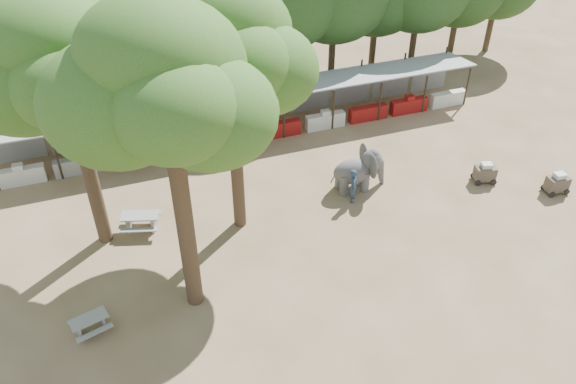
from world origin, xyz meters
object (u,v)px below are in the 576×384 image
object	(u,v)px
picnic_table_far	(141,220)
cart_front	(557,183)
elephant	(359,170)
cart_back	(485,173)
yard_tree_back	(224,47)
yard_tree_left	(59,67)
handler	(353,186)
yard_tree_center	(160,86)
picnic_table_near	(90,323)

from	to	relation	value
picnic_table_far	cart_front	size ratio (longest dim) A/B	1.68
elephant	cart_back	bearing A→B (deg)	-11.76
yard_tree_back	elephant	world-z (taller)	yard_tree_back
yard_tree_left	cart_back	xyz separation A→B (m)	(18.82, -2.19, -7.65)
yard_tree_left	handler	distance (m)	13.94
picnic_table_far	handler	bearing A→B (deg)	9.40
cart_front	elephant	bearing A→B (deg)	161.88
picnic_table_far	cart_back	distance (m)	17.18
yard_tree_center	cart_front	distance (m)	20.55
elephant	handler	distance (m)	1.18
yard_tree_center	cart_front	bearing A→B (deg)	2.47
yard_tree_back	handler	bearing A→B (deg)	-3.69
yard_tree_left	picnic_table_near	world-z (taller)	yard_tree_left
yard_tree_back	picnic_table_far	world-z (taller)	yard_tree_back
yard_tree_left	cart_back	size ratio (longest dim) A/B	8.51
yard_tree_center	handler	xyz separation A→B (m)	(8.79, 3.63, -8.31)
yard_tree_center	cart_back	size ratio (longest dim) A/B	9.30
cart_back	yard_tree_back	bearing A→B (deg)	-169.55
yard_tree_center	handler	size ratio (longest dim) A/B	6.68
elephant	picnic_table_near	world-z (taller)	elephant
elephant	picnic_table_near	bearing A→B (deg)	-156.24
yard_tree_left	picnic_table_near	distance (m)	9.49
yard_tree_center	yard_tree_back	size ratio (longest dim) A/B	1.06
handler	picnic_table_far	bearing A→B (deg)	108.25
picnic_table_near	yard_tree_back	bearing A→B (deg)	17.34
handler	elephant	bearing A→B (deg)	-13.07
elephant	cart_back	size ratio (longest dim) A/B	2.19
cart_front	cart_back	distance (m)	3.45
cart_front	yard_tree_back	bearing A→B (deg)	172.58
elephant	picnic_table_far	xyz separation A→B (m)	(-10.75, 0.40, -0.53)
yard_tree_back	picnic_table_near	size ratio (longest dim) A/B	6.96
yard_tree_back	cart_back	bearing A→B (deg)	-5.31
elephant	handler	xyz separation A→B (m)	(-0.73, -0.91, -0.18)
yard_tree_left	yard_tree_center	xyz separation A→B (m)	(3.00, -5.00, 1.01)
yard_tree_center	picnic_table_near	size ratio (longest dim) A/B	7.37
yard_tree_left	picnic_table_far	size ratio (longest dim) A/B	5.43
picnic_table_near	handler	bearing A→B (deg)	2.30
yard_tree_back	cart_back	size ratio (longest dim) A/B	8.77
picnic_table_near	picnic_table_far	world-z (taller)	picnic_table_far
yard_tree_center	yard_tree_back	bearing A→B (deg)	53.14
yard_tree_back	elephant	distance (m)	9.92
handler	yard_tree_left	bearing A→B (deg)	109.05
picnic_table_near	cart_front	bearing A→B (deg)	-12.29
elephant	yard_tree_back	bearing A→B (deg)	-171.81
cart_front	cart_back	xyz separation A→B (m)	(-2.81, 2.00, -0.01)
yard_tree_back	cart_front	bearing A→B (deg)	-11.56
yard_tree_center	cart_front	world-z (taller)	yard_tree_center
yard_tree_back	cart_front	world-z (taller)	yard_tree_back
handler	cart_back	size ratio (longest dim) A/B	1.39
yard_tree_back	picnic_table_near	distance (m)	11.49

